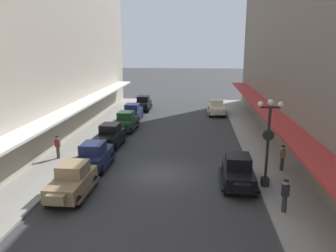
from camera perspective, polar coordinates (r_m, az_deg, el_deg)
ground_plane at (r=22.09m, az=-1.36°, el=-8.25°), size 200.00×200.00×0.00m
sidewalk_left at (r=24.02m, az=-19.58°, el=-7.03°), size 3.00×60.00×0.15m
sidewalk_right at (r=22.55m, az=18.15°, el=-8.29°), size 3.00×60.00×0.15m
parked_car_0 at (r=20.52m, az=11.85°, el=-7.48°), size 2.20×4.28×1.84m
parked_car_1 at (r=33.07m, az=-7.24°, el=0.83°), size 2.29×4.31×1.84m
parked_car_2 at (r=37.75m, az=-6.05°, el=2.48°), size 2.15×4.26×1.84m
parked_car_3 at (r=23.46m, az=-12.39°, el=-4.78°), size 2.16×4.27×1.84m
parked_car_4 at (r=43.03m, az=-4.26°, el=3.90°), size 2.15×4.26×1.84m
parked_car_5 at (r=19.58m, az=-16.02°, el=-8.80°), size 2.20×4.28×1.84m
parked_car_6 at (r=28.19m, az=-9.91°, el=-1.53°), size 2.30×4.32×1.84m
parked_car_7 at (r=40.56m, az=8.25°, el=3.20°), size 2.23×4.29×1.84m
lamp_post_with_clock at (r=19.96m, az=16.68°, el=-2.21°), size 1.42×0.44×5.16m
fire_hydrant at (r=25.82m, az=-14.87°, el=-4.10°), size 0.24×0.24×0.82m
pedestrian_0 at (r=17.82m, az=19.30°, el=-11.12°), size 0.36×0.28×1.67m
pedestrian_1 at (r=25.68m, az=-18.27°, el=-3.39°), size 0.36×0.28×1.67m
pedestrian_2 at (r=23.37m, az=18.89°, el=-5.12°), size 0.36×0.28×1.67m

